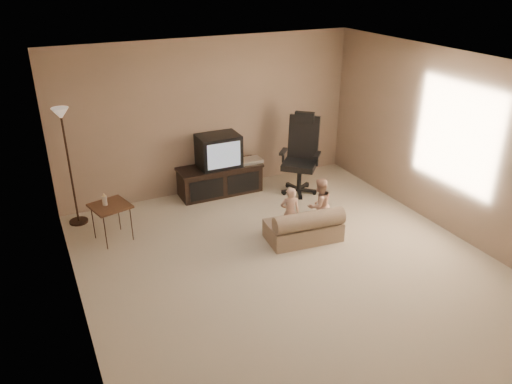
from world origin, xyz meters
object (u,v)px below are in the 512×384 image
Objects in this scene: office_chair at (301,164)px; toddler_left at (290,212)px; toddler_right at (319,205)px; child_sofa at (305,227)px; tv_stand at (220,169)px; floor_lamp at (65,141)px; side_table at (110,206)px.

toddler_left is (-0.91, -1.28, -0.10)m from office_chair.
child_sofa is at bearing 18.26° from toddler_right.
tv_stand is 1.81m from toddler_left.
floor_lamp is at bearing -37.42° from toddler_right.
floor_lamp is at bearing -14.82° from toddler_left.
child_sofa is 0.29m from toddler_left.
toddler_right is at bearing -164.73° from toddler_left.
toddler_left reaches higher than side_table.
child_sofa is at bearing -75.86° from tv_stand.
office_chair reaches higher than tv_stand.
side_table is 0.68× the size of child_sofa.
tv_stand is 1.07× the size of office_chair.
toddler_left is 0.46m from toddler_right.
floor_lamp is (-0.37, 0.73, 0.76)m from side_table.
office_chair reaches higher than side_table.
tv_stand is 1.97× the size of side_table.
tv_stand is at bearing 109.44° from child_sofa.
child_sofa is at bearing -34.70° from floor_lamp.
child_sofa is at bearing -75.75° from office_chair.
toddler_right is at bearing -20.78° from side_table.
toddler_right reaches higher than toddler_left.
toddler_left is (2.25, -1.00, -0.14)m from side_table.
floor_lamp is 3.52m from child_sofa.
tv_stand is 1.97m from toddler_right.
side_table is at bearing -157.05° from tv_stand.
floor_lamp is 3.64m from toddler_right.
side_table is 1.11m from floor_lamp.
office_chair is at bearing 68.11° from child_sofa.
child_sofa is at bearing 145.55° from toddler_left.
office_chair is at bearing 5.01° from side_table.
floor_lamp is 3.26m from toddler_left.
side_table is (-1.92, -0.78, 0.09)m from tv_stand.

